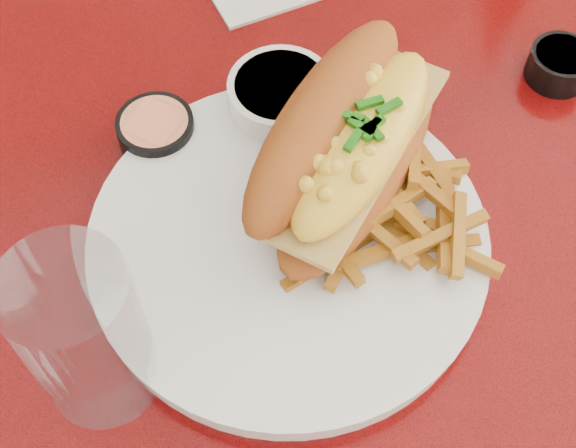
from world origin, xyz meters
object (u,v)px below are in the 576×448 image
object	(u,v)px
fork	(360,196)
water_tumbler	(85,335)
dinner_plate	(288,243)
sauce_cup_right	(560,64)
sauce_cup_left	(157,132)
diner_table	(435,265)
mac_hoagie	(348,143)
gravy_ramekin	(281,102)

from	to	relation	value
fork	water_tumbler	bearing A→B (deg)	71.32
dinner_plate	sauce_cup_right	distance (m)	0.31
sauce_cup_left	water_tumbler	bearing A→B (deg)	-116.58
fork	sauce_cup_left	distance (m)	0.18
diner_table	sauce_cup_left	bearing A→B (deg)	152.70
sauce_cup_right	water_tumbler	distance (m)	0.48
dinner_plate	sauce_cup_left	distance (m)	0.15
mac_hoagie	sauce_cup_left	size ratio (longest dim) A/B	2.95
fork	sauce_cup_left	bearing A→B (deg)	12.65
dinner_plate	mac_hoagie	size ratio (longest dim) A/B	1.44
gravy_ramekin	sauce_cup_right	world-z (taller)	gravy_ramekin
gravy_ramekin	dinner_plate	bearing A→B (deg)	-108.27
diner_table	dinner_plate	bearing A→B (deg)	-174.02
dinner_plate	fork	distance (m)	0.07
diner_table	water_tumbler	bearing A→B (deg)	-168.30
mac_hoagie	sauce_cup_left	xyz separation A→B (m)	(-0.13, 0.10, -0.05)
fork	gravy_ramekin	world-z (taller)	gravy_ramekin
sauce_cup_left	gravy_ramekin	bearing A→B (deg)	-7.41
fork	diner_table	bearing A→B (deg)	-122.84
fork	gravy_ramekin	distance (m)	0.11
dinner_plate	gravy_ramekin	bearing A→B (deg)	71.73
sauce_cup_left	water_tumbler	size ratio (longest dim) A/B	0.59
diner_table	sauce_cup_left	xyz separation A→B (m)	(-0.23, 0.12, 0.18)
dinner_plate	gravy_ramekin	world-z (taller)	gravy_ramekin
mac_hoagie	sauce_cup_left	distance (m)	0.17
sauce_cup_right	gravy_ramekin	bearing A→B (deg)	171.33
diner_table	mac_hoagie	size ratio (longest dim) A/B	4.99
diner_table	sauce_cup_right	bearing A→B (deg)	28.01
sauce_cup_right	water_tumbler	world-z (taller)	water_tumbler
fork	dinner_plate	bearing A→B (deg)	67.60
dinner_plate	sauce_cup_left	world-z (taller)	sauce_cup_left
dinner_plate	mac_hoagie	bearing A→B (deg)	30.86
mac_hoagie	water_tumbler	size ratio (longest dim) A/B	1.74
sauce_cup_left	water_tumbler	xyz separation A→B (m)	(-0.09, -0.19, 0.05)
diner_table	gravy_ramekin	xyz separation A→B (m)	(-0.13, 0.11, 0.19)
diner_table	fork	distance (m)	0.21
sauce_cup_left	fork	bearing A→B (deg)	-42.78
gravy_ramekin	water_tumbler	size ratio (longest dim) A/B	0.73
mac_hoagie	sauce_cup_right	world-z (taller)	mac_hoagie
gravy_ramekin	sauce_cup_left	bearing A→B (deg)	172.59
sauce_cup_right	water_tumbler	size ratio (longest dim) A/B	0.49
fork	sauce_cup_right	xyz separation A→B (m)	(0.23, 0.07, -0.01)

